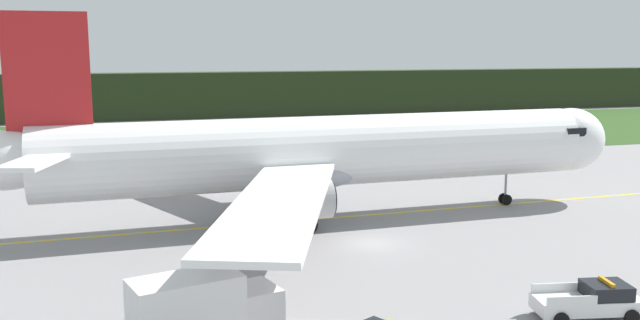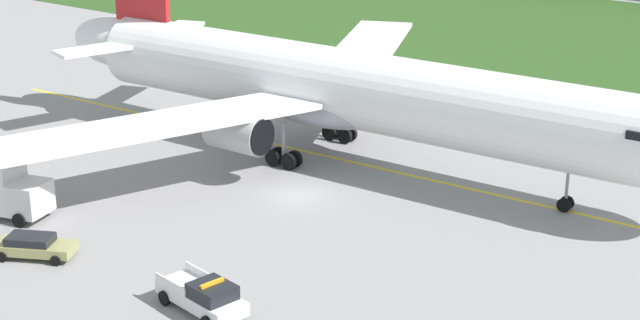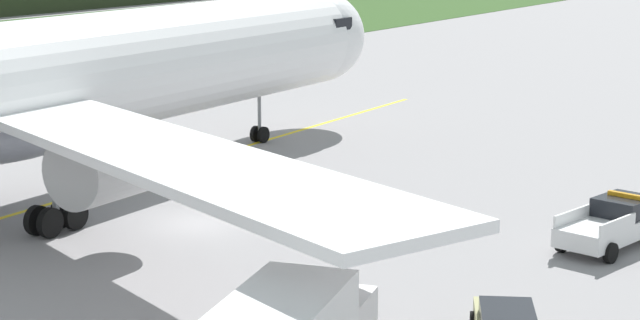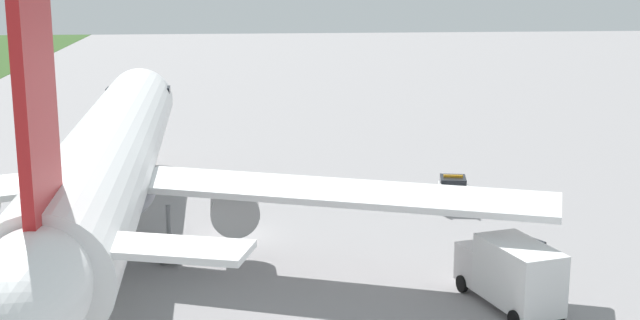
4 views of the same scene
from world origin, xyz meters
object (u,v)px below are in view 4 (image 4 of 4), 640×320
Objects in this scene: airliner at (108,162)px; catering_truck at (511,272)px; ops_pickup_truck at (453,192)px; staff_car at (518,248)px.

airliner reaches higher than catering_truck.
catering_truck is at bearing 174.92° from ops_pickup_truck.
airliner is at bearing 79.60° from staff_car.
catering_truck reaches higher than staff_car.
ops_pickup_truck is at bearing 4.43° from staff_car.
airliner is 24.49m from staff_car.
airliner is 11.06× the size of staff_car.
airliner is 24.40m from ops_pickup_truck.
ops_pickup_truck is 19.14m from catering_truck.
ops_pickup_truck is at bearing -71.28° from airliner.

